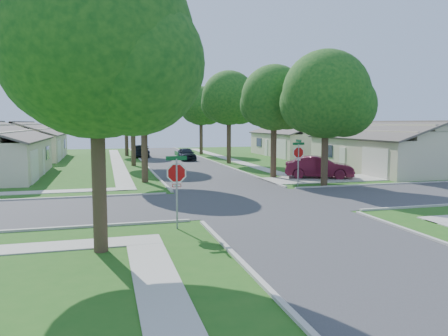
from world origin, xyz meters
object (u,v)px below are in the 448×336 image
stop_sign_ne (298,154)px  tree_e_near (275,101)px  tree_ne_corner (327,98)px  car_curb_east (186,154)px  tree_w_mid (133,97)px  stop_sign_sw (177,176)px  house_nw_far (24,146)px  house_ne_far (298,143)px  car_curb_west (141,151)px  house_ne_near (389,153)px  tree_e_mid (229,101)px  tree_w_near (144,92)px  car_driveway (319,167)px  tree_e_far (201,108)px  tree_w_far (126,111)px  tree_sw_corner (97,49)px

stop_sign_ne → tree_e_near: (0.05, 4.31, 3.61)m
tree_ne_corner → car_curb_east: (-5.16, 21.41, -4.90)m
tree_w_mid → stop_sign_sw: bearing=-90.1°
tree_w_mid → house_nw_far: (-11.35, 10.99, -4.97)m
house_ne_far → car_curb_west: size_ratio=2.72×
stop_sign_sw → house_ne_near: size_ratio=0.22×
tree_e_near → tree_e_mid: size_ratio=0.90×
tree_e_mid → tree_w_near: bearing=-128.1°
house_ne_near → house_nw_far: bearing=146.7°
house_nw_far → car_driveway: bearing=-45.5°
house_ne_far → house_nw_far: same height
tree_e_far → house_ne_near: 25.99m
tree_e_mid → tree_ne_corner: 16.89m
tree_w_near → tree_ne_corner: tree_w_near is taller
tree_w_near → car_driveway: (12.43, -1.24, -5.31)m
tree_w_far → house_ne_near: (20.64, -23.01, -3.99)m
tree_w_far → car_curb_west: tree_w_far is taller
house_ne_near → house_ne_far: bearing=90.0°
tree_e_near → car_curb_west: size_ratio=1.66×
tree_sw_corner → car_driveway: 21.89m
house_nw_far → tree_w_far: bearing=10.0°
car_curb_west → tree_e_near: bearing=112.6°
house_ne_near → stop_sign_ne: bearing=-150.9°
tree_w_near → car_curb_west: size_ratio=1.79×
tree_e_near → tree_ne_corner: tree_ne_corner is taller
car_curb_east → car_curb_west: car_curb_west is taller
stop_sign_ne → tree_w_mid: size_ratio=0.31×
house_nw_far → house_ne_far: bearing=-5.4°
tree_e_mid → tree_w_near: tree_e_mid is taller
tree_w_mid → tree_sw_corner: bearing=-95.7°
tree_w_mid → house_ne_far: tree_w_mid is taller
house_ne_far → tree_sw_corner: bearing=-123.1°
house_ne_far → car_curb_west: house_ne_far is taller
house_ne_far → car_driveway: (-8.20, -21.23, -0.71)m
tree_e_far → car_curb_west: size_ratio=1.74×
tree_w_far → stop_sign_ne: bearing=-72.3°
stop_sign_ne → car_curb_west: size_ratio=0.60×
stop_sign_sw → tree_e_mid: (9.46, 25.71, 4.22)m
tree_w_far → car_driveway: bearing=-64.6°
house_ne_far → stop_sign_sw: bearing=-121.6°
tree_e_mid → car_curb_west: (-7.96, 10.61, -5.53)m
car_curb_east → tree_sw_corner: bearing=-106.6°
house_ne_near → house_nw_far: same height
stop_sign_ne → tree_w_near: tree_w_near is taller
tree_e_near → house_nw_far: 31.24m
tree_w_far → car_curb_east: size_ratio=1.98×
tree_e_far → tree_e_near: bearing=-90.0°
stop_sign_sw → house_ne_near: 25.98m
tree_w_near → car_driveway: 13.57m
stop_sign_ne → tree_ne_corner: bearing=-16.6°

